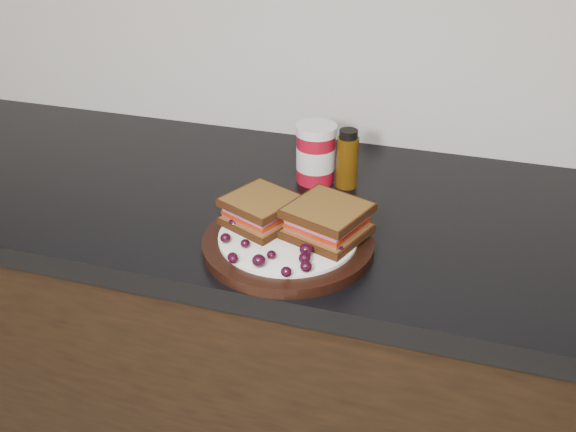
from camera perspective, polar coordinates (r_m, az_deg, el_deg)
name	(u,v)px	position (r m, az deg, el deg)	size (l,w,h in m)	color
base_cabinets	(269,380)	(1.49, -1.68, -14.39)	(3.96, 0.58, 0.86)	black
countertop	(266,205)	(1.22, -1.99, 0.98)	(3.98, 0.60, 0.04)	black
plate	(288,243)	(1.04, 0.00, -2.43)	(0.28, 0.28, 0.02)	black
sandwich_left	(261,210)	(1.06, -2.40, 0.50)	(0.10, 0.10, 0.05)	brown
sandwich_right	(327,221)	(1.03, 3.52, -0.43)	(0.11, 0.11, 0.05)	brown
grape_0	(225,238)	(1.02, -5.58, -1.96)	(0.02, 0.02, 0.02)	black
grape_1	(245,243)	(1.00, -3.82, -2.45)	(0.02, 0.02, 0.01)	black
grape_2	(232,257)	(0.97, -4.96, -3.66)	(0.02, 0.02, 0.01)	black
grape_3	(233,259)	(0.97, -4.89, -3.81)	(0.02, 0.02, 0.01)	black
grape_4	(259,261)	(0.96, -2.61, -3.98)	(0.02, 0.02, 0.02)	black
grape_5	(271,255)	(0.98, -1.48, -3.47)	(0.01, 0.01, 0.01)	black
grape_6	(286,272)	(0.94, -0.16, -4.97)	(0.02, 0.02, 0.02)	black
grape_7	(306,266)	(0.95, 1.61, -4.51)	(0.02, 0.02, 0.02)	black
grape_8	(305,258)	(0.96, 1.49, -3.78)	(0.02, 0.02, 0.02)	black
grape_9	(306,249)	(0.98, 1.62, -2.99)	(0.02, 0.02, 0.02)	black
grape_10	(339,251)	(0.99, 4.57, -3.10)	(0.02, 0.02, 0.02)	black
grape_11	(335,244)	(1.00, 4.22, -2.53)	(0.02, 0.02, 0.02)	black
grape_12	(340,241)	(1.01, 4.67, -2.20)	(0.02, 0.02, 0.02)	black
grape_13	(346,226)	(1.05, 5.22, -0.88)	(0.02, 0.02, 0.02)	black
grape_14	(338,222)	(1.06, 4.45, -0.56)	(0.01, 0.01, 0.01)	black
grape_15	(273,213)	(1.08, -1.35, 0.25)	(0.02, 0.02, 0.02)	black
grape_16	(253,211)	(1.09, -3.09, 0.44)	(0.02, 0.02, 0.02)	black
grape_17	(249,219)	(1.06, -3.46, -0.30)	(0.02, 0.02, 0.02)	black
grape_18	(234,224)	(1.05, -4.82, -0.67)	(0.02, 0.02, 0.02)	black
grape_19	(240,223)	(1.05, -4.26, -0.65)	(0.02, 0.02, 0.02)	black
grape_20	(263,223)	(1.06, -2.23, -0.67)	(0.02, 0.02, 0.01)	black
grape_21	(266,220)	(1.07, -2.00, -0.32)	(0.02, 0.02, 0.01)	black
grape_22	(244,227)	(1.05, -3.98, -1.00)	(0.02, 0.02, 0.01)	black
condiment_jar	(316,153)	(1.24, 2.49, 5.58)	(0.08, 0.08, 0.12)	maroon
oil_bottle	(347,159)	(1.22, 5.29, 5.11)	(0.04, 0.04, 0.12)	#442806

